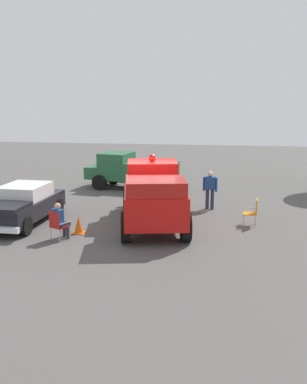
# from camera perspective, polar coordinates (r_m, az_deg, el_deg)

# --- Properties ---
(ground_plane) EXTENTS (60.00, 60.00, 0.00)m
(ground_plane) POSITION_cam_1_polar(r_m,az_deg,el_deg) (17.28, -1.12, -3.82)
(ground_plane) COLOR #514F4C
(vintage_fire_truck) EXTENTS (6.27, 3.40, 2.59)m
(vintage_fire_truck) POSITION_cam_1_polar(r_m,az_deg,el_deg) (16.47, -0.04, -0.31)
(vintage_fire_truck) COLOR black
(vintage_fire_truck) RESTS_ON ground
(classic_hot_rod) EXTENTS (4.41, 2.01, 1.46)m
(classic_hot_rod) POSITION_cam_1_polar(r_m,az_deg,el_deg) (17.55, -16.71, -1.57)
(classic_hot_rod) COLOR black
(classic_hot_rod) RESTS_ON ground
(parked_pickup) EXTENTS (2.71, 5.05, 1.90)m
(parked_pickup) POSITION_cam_1_polar(r_m,az_deg,el_deg) (23.42, -2.82, 2.82)
(parked_pickup) COLOR black
(parked_pickup) RESTS_ON ground
(lawn_chair_near_truck) EXTENTS (0.67, 0.66, 1.02)m
(lawn_chair_near_truck) POSITION_cam_1_polar(r_m,az_deg,el_deg) (15.19, -12.39, -4.01)
(lawn_chair_near_truck) COLOR #B7BABF
(lawn_chair_near_truck) RESTS_ON ground
(lawn_chair_by_car) EXTENTS (0.54, 0.55, 1.02)m
(lawn_chair_by_car) POSITION_cam_1_polar(r_m,az_deg,el_deg) (20.26, 1.27, 0.25)
(lawn_chair_by_car) COLOR #B7BABF
(lawn_chair_by_car) RESTS_ON ground
(lawn_chair_spare) EXTENTS (0.53, 0.52, 1.02)m
(lawn_chair_spare) POSITION_cam_1_polar(r_m,az_deg,el_deg) (17.01, 12.78, -2.32)
(lawn_chair_spare) COLOR #B7BABF
(lawn_chair_spare) RESTS_ON ground
(spectator_seated) EXTENTS (0.64, 0.58, 1.29)m
(spectator_seated) POSITION_cam_1_polar(r_m,az_deg,el_deg) (15.24, -12.03, -3.51)
(spectator_seated) COLOR #383842
(spectator_seated) RESTS_ON ground
(spectator_standing) EXTENTS (0.34, 0.65, 1.68)m
(spectator_standing) POSITION_cam_1_polar(r_m,az_deg,el_deg) (19.12, 7.34, 0.60)
(spectator_standing) COLOR #2D334C
(spectator_standing) RESTS_ON ground
(traffic_cone) EXTENTS (0.40, 0.40, 0.64)m
(traffic_cone) POSITION_cam_1_polar(r_m,az_deg,el_deg) (15.90, -9.68, -4.24)
(traffic_cone) COLOR orange
(traffic_cone) RESTS_ON ground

